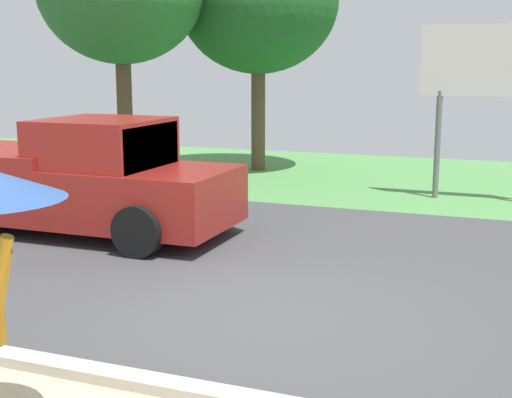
% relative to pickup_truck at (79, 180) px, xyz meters
% --- Properties ---
extents(ground_plane, '(40.00, 22.00, 0.20)m').
position_rel_pickup_truck_xyz_m(ground_plane, '(4.20, 0.35, -0.92)').
color(ground_plane, '#424244').
extents(pickup_truck, '(5.20, 2.28, 1.88)m').
position_rel_pickup_truck_xyz_m(pickup_truck, '(0.00, 0.00, 0.00)').
color(pickup_truck, maroon).
rests_on(pickup_truck, ground_plane).
extents(roadside_billboard, '(2.60, 0.12, 3.50)m').
position_rel_pickup_truck_xyz_m(roadside_billboard, '(6.00, 5.16, 1.68)').
color(roadside_billboard, slate).
rests_on(roadside_billboard, ground_plane).
extents(tree_left_far, '(4.04, 4.04, 6.15)m').
position_rel_pickup_truck_xyz_m(tree_left_far, '(0.29, 7.47, 3.42)').
color(tree_left_far, brown).
rests_on(tree_left_far, ground_plane).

